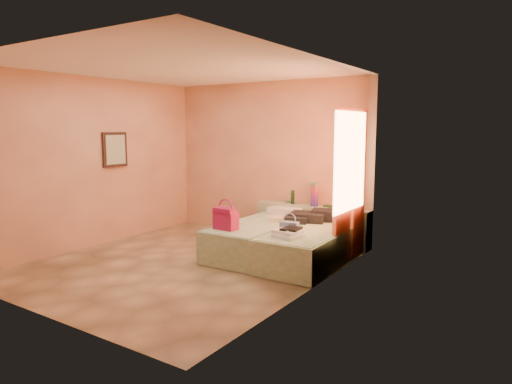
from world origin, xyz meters
TOP-DOWN VIEW (x-y plane):
  - ground at (0.00, 0.00)m, footprint 4.50×4.50m
  - room_walls at (0.21, 0.57)m, footprint 4.02×4.51m
  - headboard_ledge at (0.98, 2.10)m, footprint 2.05×0.30m
  - bed_left at (0.60, 1.05)m, footprint 0.95×2.02m
  - bed_right at (1.50, 1.05)m, footprint 0.95×2.02m
  - water_bottle at (0.61, 2.08)m, footprint 0.08×0.08m
  - rainbow_box at (1.03, 2.09)m, footprint 0.10×0.10m
  - small_dish at (0.47, 2.18)m, footprint 0.14×0.14m
  - green_book at (1.27, 2.16)m, footprint 0.20×0.16m
  - flower_vase at (1.68, 2.06)m, footprint 0.23×0.23m
  - magenta_handbag at (0.44, 0.36)m, footprint 0.35×0.20m
  - khaki_garment at (0.84, 1.34)m, footprint 0.47×0.43m
  - clothes_pile at (1.23, 1.55)m, footprint 0.76×0.76m
  - blue_handbag at (1.35, 0.64)m, footprint 0.27×0.14m
  - towel_stack at (1.45, 0.41)m, footprint 0.41×0.37m
  - sandal_pair at (1.47, 0.46)m, footprint 0.20×0.26m

SIDE VIEW (x-z plane):
  - ground at x=0.00m, z-range 0.00..0.00m
  - bed_left at x=0.60m, z-range 0.00..0.50m
  - bed_right at x=1.50m, z-range 0.00..0.50m
  - headboard_ledge at x=0.98m, z-range 0.00..0.65m
  - khaki_garment at x=0.84m, z-range 0.50..0.57m
  - towel_stack at x=1.45m, z-range 0.50..0.60m
  - blue_handbag at x=1.35m, z-range 0.50..0.67m
  - clothes_pile at x=1.23m, z-range 0.50..0.68m
  - sandal_pair at x=1.47m, z-range 0.60..0.63m
  - magenta_handbag at x=0.44m, z-range 0.50..0.82m
  - small_dish at x=0.47m, z-range 0.65..0.68m
  - green_book at x=1.27m, z-range 0.65..0.68m
  - water_bottle at x=0.61m, z-range 0.65..0.89m
  - flower_vase at x=1.68m, z-range 0.65..0.94m
  - rainbow_box at x=1.03m, z-range 0.65..1.06m
  - room_walls at x=0.21m, z-range 0.38..3.19m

